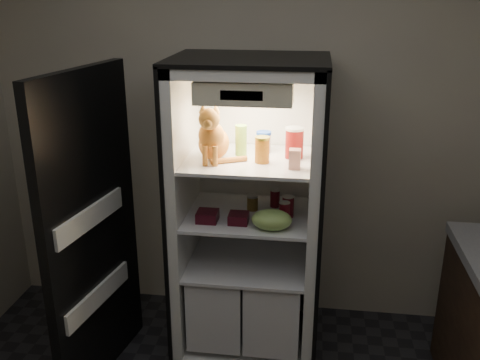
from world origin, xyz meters
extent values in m
plane|color=beige|center=(0.00, 1.80, 1.35)|extent=(3.60, 0.00, 3.60)
cube|color=white|center=(0.00, 1.67, 0.93)|extent=(0.85, 0.06, 1.85)
cube|color=white|center=(-0.40, 1.35, 0.93)|extent=(0.06, 0.70, 1.85)
cube|color=white|center=(0.40, 1.35, 0.93)|extent=(0.06, 0.70, 1.85)
cube|color=white|center=(0.00, 1.35, 1.82)|extent=(0.85, 0.70, 0.06)
cube|color=white|center=(0.00, 1.35, 0.03)|extent=(0.85, 0.70, 0.06)
cube|color=black|center=(-0.44, 1.35, 0.93)|extent=(0.02, 0.72, 1.87)
cube|color=black|center=(0.44, 1.35, 0.93)|extent=(0.02, 0.72, 1.87)
cube|color=black|center=(0.00, 1.35, 1.86)|extent=(0.90, 0.72, 0.02)
cube|color=white|center=(0.00, 1.32, 1.28)|extent=(0.73, 0.62, 0.02)
cube|color=white|center=(0.00, 1.32, 0.93)|extent=(0.73, 0.62, 0.02)
cube|color=white|center=(-0.18, 1.32, 0.35)|extent=(0.34, 0.58, 0.48)
cube|color=white|center=(0.18, 1.32, 0.35)|extent=(0.34, 0.58, 0.48)
cube|color=white|center=(0.00, 1.32, 0.60)|extent=(0.73, 0.62, 0.02)
cube|color=#EFE6C3|center=(0.00, 1.11, 1.72)|extent=(0.52, 0.18, 0.12)
cube|color=black|center=(0.00, 1.02, 1.72)|extent=(0.22, 0.01, 0.05)
cube|color=black|center=(-0.85, 0.96, 0.93)|extent=(0.21, 0.87, 1.85)
cube|color=white|center=(-0.84, 0.90, 0.55)|extent=(0.17, 0.64, 0.12)
cube|color=white|center=(-0.84, 0.90, 1.05)|extent=(0.17, 0.64, 0.12)
ellipsoid|color=#BE5518|center=(-0.20, 1.30, 1.38)|extent=(0.19, 0.23, 0.19)
ellipsoid|color=#BE5518|center=(-0.20, 1.21, 1.45)|extent=(0.15, 0.14, 0.16)
sphere|color=orange|center=(-0.20, 1.16, 1.56)|extent=(0.12, 0.12, 0.12)
sphere|color=orange|center=(-0.19, 1.11, 1.55)|extent=(0.05, 0.05, 0.05)
cone|color=orange|center=(-0.23, 1.16, 1.62)|extent=(0.05, 0.05, 0.05)
cone|color=orange|center=(-0.16, 1.17, 1.62)|extent=(0.05, 0.05, 0.05)
cylinder|color=#BE5518|center=(-0.23, 1.15, 1.35)|extent=(0.03, 0.03, 0.12)
cylinder|color=#BE5518|center=(-0.17, 1.16, 1.35)|extent=(0.03, 0.03, 0.12)
cylinder|color=#BE5518|center=(-0.10, 1.23, 1.31)|extent=(0.21, 0.13, 0.03)
cylinder|color=green|center=(-0.05, 1.38, 1.37)|extent=(0.07, 0.07, 0.17)
cylinder|color=green|center=(-0.05, 1.38, 1.47)|extent=(0.07, 0.07, 0.01)
cylinder|color=white|center=(0.08, 1.47, 1.34)|extent=(0.09, 0.09, 0.11)
cylinder|color=blue|center=(0.08, 1.47, 1.41)|extent=(0.09, 0.09, 0.02)
cylinder|color=maroon|center=(0.09, 1.26, 1.36)|extent=(0.08, 0.08, 0.14)
cylinder|color=gold|center=(0.09, 1.26, 1.43)|extent=(0.09, 0.09, 0.01)
cylinder|color=#9F1515|center=(0.27, 1.38, 1.37)|extent=(0.11, 0.11, 0.17)
cylinder|color=white|center=(0.27, 1.38, 1.47)|extent=(0.11, 0.11, 0.01)
cube|color=silver|center=(0.28, 1.17, 1.35)|extent=(0.06, 0.06, 0.11)
cylinder|color=black|center=(0.15, 1.45, 0.99)|extent=(0.06, 0.06, 0.11)
cylinder|color=#B2B2B2|center=(0.15, 1.45, 1.05)|extent=(0.06, 0.06, 0.00)
cylinder|color=black|center=(0.24, 1.30, 1.00)|extent=(0.07, 0.07, 0.13)
cylinder|color=#B2B2B2|center=(0.24, 1.30, 1.07)|extent=(0.07, 0.07, 0.00)
cylinder|color=black|center=(0.23, 1.23, 1.00)|extent=(0.06, 0.06, 0.12)
cylinder|color=#B2B2B2|center=(0.23, 1.23, 1.06)|extent=(0.07, 0.07, 0.00)
cylinder|color=brown|center=(0.02, 1.38, 0.98)|extent=(0.07, 0.07, 0.08)
cylinder|color=#B2B2B2|center=(0.02, 1.38, 1.03)|extent=(0.07, 0.07, 0.01)
ellipsoid|color=#8AC15A|center=(0.16, 1.11, 1.00)|extent=(0.23, 0.17, 0.12)
cube|color=#480C16|center=(-0.22, 1.17, 0.97)|extent=(0.12, 0.12, 0.06)
cube|color=#480C16|center=(-0.04, 1.17, 0.97)|extent=(0.11, 0.11, 0.06)
camera|label=1|loc=(0.37, -1.66, 2.24)|focal=40.00mm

